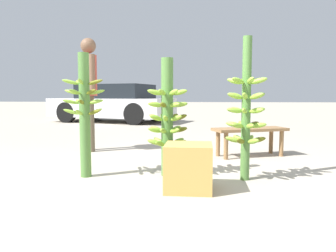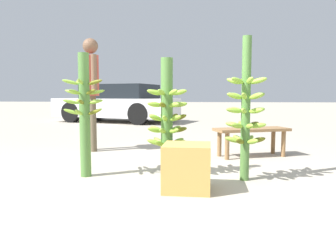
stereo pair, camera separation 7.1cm
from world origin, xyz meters
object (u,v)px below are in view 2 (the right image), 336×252
at_px(banana_stalk_right, 246,110).
at_px(produce_crate, 187,167).
at_px(market_bench, 252,133).
at_px(parked_car, 117,104).
at_px(banana_stalk_left, 85,111).
at_px(vendor_person, 91,82).
at_px(banana_stalk_center, 167,117).

height_order(banana_stalk_right, produce_crate, banana_stalk_right).
distance_m(banana_stalk_right, market_bench, 1.41).
relative_size(market_bench, parked_car, 0.26).
relative_size(banana_stalk_left, vendor_person, 0.75).
height_order(banana_stalk_left, banana_stalk_center, banana_stalk_left).
relative_size(banana_stalk_right, produce_crate, 3.42).
xyz_separation_m(banana_stalk_right, vendor_person, (-2.18, 1.54, 0.35)).
xyz_separation_m(banana_stalk_right, produce_crate, (-0.56, -0.43, -0.51)).
bearing_deg(banana_stalk_center, produce_crate, -64.30).
xyz_separation_m(banana_stalk_center, vendor_person, (-1.36, 1.45, 0.44)).
bearing_deg(banana_stalk_center, vendor_person, 133.34).
bearing_deg(market_bench, banana_stalk_center, -151.92).
bearing_deg(banana_stalk_center, parked_car, 109.86).
distance_m(banana_stalk_center, produce_crate, 0.72).
xyz_separation_m(banana_stalk_left, banana_stalk_right, (1.67, 0.05, 0.02)).
bearing_deg(banana_stalk_center, banana_stalk_right, -6.91).
distance_m(market_bench, produce_crate, 1.94).
xyz_separation_m(banana_stalk_right, market_bench, (0.24, 1.34, -0.39)).
bearing_deg(produce_crate, banana_stalk_right, 37.17).
relative_size(banana_stalk_center, parked_car, 0.30).
bearing_deg(produce_crate, banana_stalk_center, 115.70).
distance_m(banana_stalk_right, vendor_person, 2.69).
xyz_separation_m(parked_car, produce_crate, (2.78, -7.53, -0.39)).
distance_m(banana_stalk_left, vendor_person, 1.71).
xyz_separation_m(banana_stalk_right, parked_car, (-3.35, 7.11, -0.12)).
relative_size(banana_stalk_left, market_bench, 1.18).
height_order(banana_stalk_center, produce_crate, banana_stalk_center).
relative_size(banana_stalk_center, produce_crate, 2.96).
relative_size(banana_stalk_left, parked_car, 0.31).
xyz_separation_m(vendor_person, market_bench, (2.41, -0.21, -0.73)).
height_order(vendor_person, produce_crate, vendor_person).
distance_m(banana_stalk_center, parked_car, 7.45).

